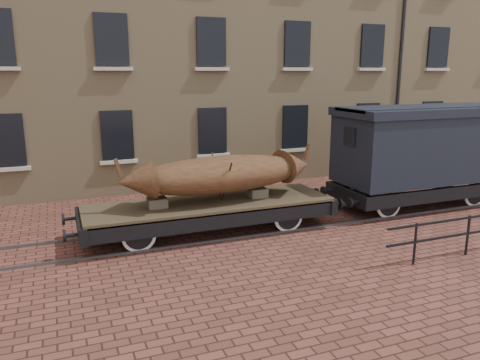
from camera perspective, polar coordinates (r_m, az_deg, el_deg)
name	(u,v)px	position (r m, az deg, el deg)	size (l,w,h in m)	color
ground	(234,230)	(13.29, -0.69, -6.05)	(90.00, 90.00, 0.00)	#522C23
warehouse_cream	(218,13)	(23.13, -2.67, 19.64)	(40.00, 10.19, 14.00)	tan
rail_track	(234,228)	(13.28, -0.69, -5.93)	(30.00, 1.52, 0.06)	#59595E
flatcar_wagon	(209,208)	(12.85, -3.74, -3.42)	(7.58, 2.06, 1.14)	#4E3D27
iron_boat	(221,174)	(12.73, -2.27, 0.73)	(5.70, 1.90, 1.40)	brown
goods_van	(422,144)	(16.19, 21.29, 4.06)	(6.38, 2.32, 3.30)	black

